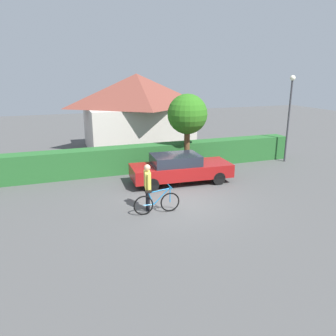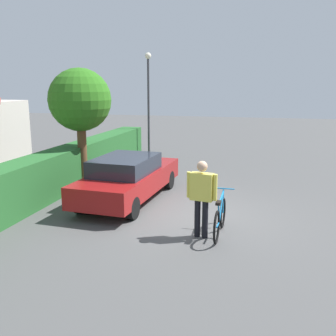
{
  "view_description": "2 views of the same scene",
  "coord_description": "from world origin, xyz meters",
  "px_view_note": "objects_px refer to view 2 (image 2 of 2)",
  "views": [
    {
      "loc": [
        -4.43,
        -11.14,
        4.8
      ],
      "look_at": [
        -0.04,
        1.2,
        1.0
      ],
      "focal_mm": 35.61,
      "sensor_mm": 36.0,
      "label": 1
    },
    {
      "loc": [
        -9.32,
        -1.7,
        3.3
      ],
      "look_at": [
        0.0,
        0.67,
        1.2
      ],
      "focal_mm": 41.58,
      "sensor_mm": 36.0,
      "label": 2
    }
  ],
  "objects_px": {
    "bicycle": "(220,218)",
    "person_rider": "(202,193)",
    "street_lamp": "(148,91)",
    "parked_car_near": "(128,177)",
    "tree_kerbside": "(80,101)"
  },
  "relations": [
    {
      "from": "bicycle",
      "to": "parked_car_near",
      "type": "bearing_deg",
      "value": 55.2
    },
    {
      "from": "bicycle",
      "to": "tree_kerbside",
      "type": "distance_m",
      "value": 6.23
    },
    {
      "from": "parked_car_near",
      "to": "tree_kerbside",
      "type": "xyz_separation_m",
      "value": [
        1.16,
        1.99,
        2.07
      ]
    },
    {
      "from": "parked_car_near",
      "to": "tree_kerbside",
      "type": "relative_size",
      "value": 1.2
    },
    {
      "from": "parked_car_near",
      "to": "bicycle",
      "type": "relative_size",
      "value": 2.7
    },
    {
      "from": "bicycle",
      "to": "street_lamp",
      "type": "distance_m",
      "value": 10.16
    },
    {
      "from": "bicycle",
      "to": "street_lamp",
      "type": "bearing_deg",
      "value": 26.15
    },
    {
      "from": "parked_car_near",
      "to": "tree_kerbside",
      "type": "distance_m",
      "value": 3.1
    },
    {
      "from": "parked_car_near",
      "to": "street_lamp",
      "type": "bearing_deg",
      "value": 12.25
    },
    {
      "from": "street_lamp",
      "to": "tree_kerbside",
      "type": "bearing_deg",
      "value": 174.96
    },
    {
      "from": "street_lamp",
      "to": "tree_kerbside",
      "type": "height_order",
      "value": "street_lamp"
    },
    {
      "from": "parked_car_near",
      "to": "bicycle",
      "type": "bearing_deg",
      "value": -124.8
    },
    {
      "from": "parked_car_near",
      "to": "person_rider",
      "type": "bearing_deg",
      "value": -131.75
    },
    {
      "from": "tree_kerbside",
      "to": "parked_car_near",
      "type": "bearing_deg",
      "value": -120.36
    },
    {
      "from": "bicycle",
      "to": "person_rider",
      "type": "height_order",
      "value": "person_rider"
    }
  ]
}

